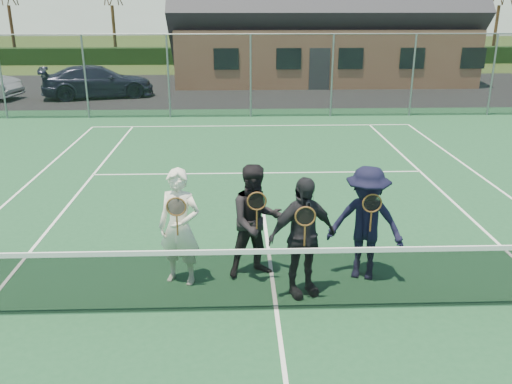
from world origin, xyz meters
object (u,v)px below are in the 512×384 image
clubhouse (320,4)px  player_a (180,227)px  player_c (302,237)px  player_d (366,223)px  car_c (98,82)px  tennis_net (277,277)px  player_b (256,221)px

clubhouse → player_a: size_ratio=8.67×
player_c → player_d: bearing=24.5°
clubhouse → car_c: bearing=-151.5°
car_c → tennis_net: bearing=-174.1°
player_d → player_a: bearing=-179.1°
player_a → player_b: 1.17m
player_c → player_b: bearing=136.0°
clubhouse → player_c: bearing=-98.7°
car_c → clubhouse: (10.74, 5.82, 3.28)m
player_a → player_c: 1.84m
tennis_net → player_d: bearing=33.5°
player_b → clubhouse: bearing=79.5°
tennis_net → player_d: (1.42, 0.94, 0.38)m
player_a → player_b: size_ratio=1.00×
player_a → player_d: size_ratio=1.00×
car_c → player_d: player_d is taller
tennis_net → player_c: player_c is taller
player_a → player_b: same height
tennis_net → player_b: size_ratio=6.49×
car_c → player_c: size_ratio=2.70×
car_c → player_c: bearing=-172.5°
car_c → player_b: player_b is taller
clubhouse → player_c: (-3.61, -23.53, -3.07)m
tennis_net → player_d: 1.74m
player_c → car_c: bearing=111.9°
car_c → clubhouse: bearing=-76.0°
clubhouse → player_b: bearing=-100.5°
car_c → clubhouse: clubhouse is taller
tennis_net → player_b: 1.17m
clubhouse → player_d: (-2.58, -23.06, -3.07)m
car_c → player_a: 18.09m
car_c → clubhouse: size_ratio=0.31×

